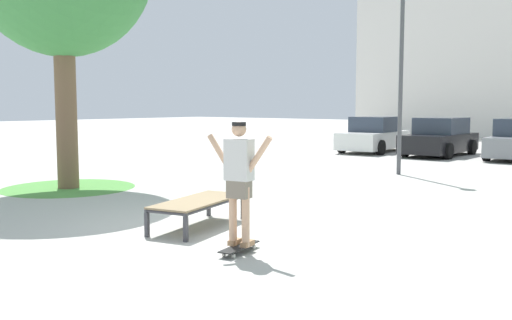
{
  "coord_description": "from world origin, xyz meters",
  "views": [
    {
      "loc": [
        6.43,
        -6.5,
        2.01
      ],
      "look_at": [
        -0.06,
        1.46,
        1.0
      ],
      "focal_mm": 39.47,
      "sensor_mm": 36.0,
      "label": 1
    }
  ],
  "objects_px": {
    "skater": "(239,175)",
    "car_black": "(440,138)",
    "car_white": "(374,136)",
    "skateboard": "(239,247)",
    "light_post": "(402,40)",
    "skate_box": "(198,202)"
  },
  "relations": [
    {
      "from": "skateboard",
      "to": "car_black",
      "type": "xyz_separation_m",
      "value": [
        -3.46,
        16.15,
        0.61
      ]
    },
    {
      "from": "skater",
      "to": "car_white",
      "type": "xyz_separation_m",
      "value": [
        -6.35,
        16.17,
        -0.38
      ]
    },
    {
      "from": "skateboard",
      "to": "skater",
      "type": "relative_size",
      "value": 0.49
    },
    {
      "from": "skate_box",
      "to": "light_post",
      "type": "height_order",
      "value": "light_post"
    },
    {
      "from": "skate_box",
      "to": "skateboard",
      "type": "xyz_separation_m",
      "value": [
        1.56,
        -0.78,
        -0.34
      ]
    },
    {
      "from": "light_post",
      "to": "skateboard",
      "type": "bearing_deg",
      "value": -77.59
    },
    {
      "from": "skate_box",
      "to": "car_white",
      "type": "height_order",
      "value": "car_white"
    },
    {
      "from": "skater",
      "to": "car_white",
      "type": "bearing_deg",
      "value": 111.45
    },
    {
      "from": "car_black",
      "to": "light_post",
      "type": "bearing_deg",
      "value": -78.31
    },
    {
      "from": "skate_box",
      "to": "skateboard",
      "type": "relative_size",
      "value": 2.46
    },
    {
      "from": "skate_box",
      "to": "skateboard",
      "type": "distance_m",
      "value": 1.78
    },
    {
      "from": "skate_box",
      "to": "car_black",
      "type": "distance_m",
      "value": 15.49
    },
    {
      "from": "skateboard",
      "to": "skater",
      "type": "distance_m",
      "value": 0.99
    },
    {
      "from": "car_white",
      "to": "car_black",
      "type": "distance_m",
      "value": 2.89
    },
    {
      "from": "skateboard",
      "to": "skater",
      "type": "xyz_separation_m",
      "value": [
        -0.0,
        0.0,
        0.99
      ]
    },
    {
      "from": "skater",
      "to": "car_black",
      "type": "relative_size",
      "value": 0.4
    },
    {
      "from": "skateboard",
      "to": "car_white",
      "type": "height_order",
      "value": "car_white"
    },
    {
      "from": "skater",
      "to": "car_black",
      "type": "bearing_deg",
      "value": 102.11
    },
    {
      "from": "skateboard",
      "to": "car_black",
      "type": "height_order",
      "value": "car_black"
    },
    {
      "from": "skateboard",
      "to": "skate_box",
      "type": "bearing_deg",
      "value": 153.55
    },
    {
      "from": "car_white",
      "to": "skateboard",
      "type": "bearing_deg",
      "value": -68.55
    },
    {
      "from": "skateboard",
      "to": "car_white",
      "type": "xyz_separation_m",
      "value": [
        -6.35,
        16.17,
        0.61
      ]
    }
  ]
}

